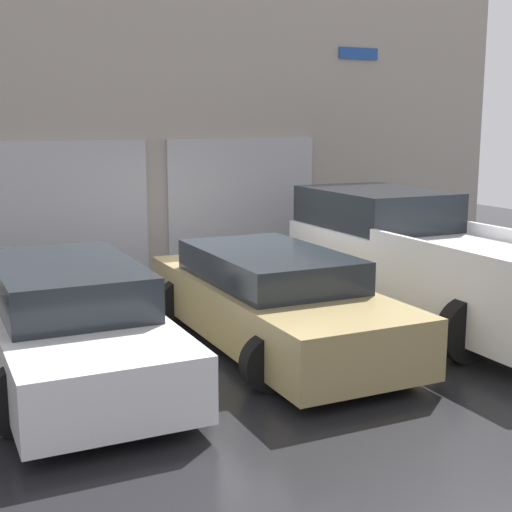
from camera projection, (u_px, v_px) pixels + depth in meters
name	position (u px, v px, depth m)	size (l,w,h in m)	color
ground_plane	(233.00, 319.00, 10.64)	(28.00, 28.00, 0.00)	black
shophouse_building	(160.00, 121.00, 13.03)	(14.75, 0.68, 5.90)	#9E9389
pickup_truck	(421.00, 260.00, 10.66)	(2.45, 5.43, 1.82)	white
sedan_white	(69.00, 321.00, 8.28)	(2.20, 4.80, 1.30)	white
sedan_side	(271.00, 299.00, 9.38)	(2.20, 4.79, 1.24)	#9E8956
parking_stripe_left	(178.00, 357.00, 8.92)	(0.12, 2.20, 0.01)	gold
parking_stripe_centre	(355.00, 331.00, 10.02)	(0.12, 2.20, 0.01)	gold
parking_stripe_right	(497.00, 310.00, 11.13)	(0.12, 2.20, 0.01)	gold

